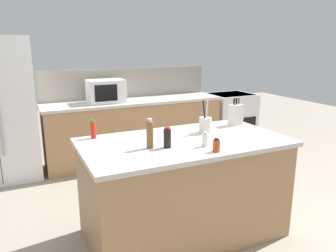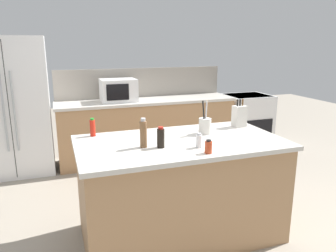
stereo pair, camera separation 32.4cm
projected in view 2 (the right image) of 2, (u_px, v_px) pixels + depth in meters
ground_plane at (180, 233)px, 3.16m from camera, size 14.00×14.00×0.00m
back_counter_run at (147, 129)px, 5.16m from camera, size 2.75×0.66×0.94m
wall_backsplash at (142, 82)px, 5.27m from camera, size 2.71×0.03×0.46m
kitchen_island at (180, 189)px, 3.05m from camera, size 1.85×1.00×0.94m
refrigerator at (12, 107)px, 4.48m from camera, size 0.97×0.75×1.88m
range_oven at (246, 121)px, 5.73m from camera, size 0.76×0.65×0.92m
microwave at (118, 90)px, 4.86m from camera, size 0.52×0.39×0.33m
knife_block at (239, 116)px, 3.39m from camera, size 0.14×0.11×0.29m
utensil_crock at (205, 125)px, 3.14m from camera, size 0.12×0.12×0.32m
pepper_grinder at (143, 134)px, 2.71m from camera, size 0.06×0.06×0.25m
salt_shaker at (199, 141)px, 2.72m from camera, size 0.05×0.05×0.12m
hot_sauce_bottle at (93, 128)px, 3.06m from camera, size 0.05×0.05×0.17m
soy_sauce_bottle at (161, 138)px, 2.72m from camera, size 0.06×0.06×0.18m
spice_jar_paprika at (208, 147)px, 2.58m from camera, size 0.06×0.06×0.11m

